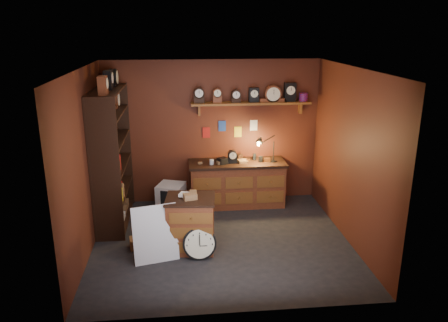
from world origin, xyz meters
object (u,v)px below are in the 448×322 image
(shelving_unit, at_px, (110,152))
(big_round_clock, at_px, (200,244))
(workbench, at_px, (237,181))
(low_cabinet, at_px, (191,222))

(shelving_unit, relative_size, big_round_clock, 5.22)
(shelving_unit, relative_size, workbench, 1.43)
(shelving_unit, distance_m, workbench, 2.41)
(workbench, distance_m, low_cabinet, 1.89)
(big_round_clock, bearing_deg, shelving_unit, 134.10)
(low_cabinet, bearing_deg, shelving_unit, 144.19)
(workbench, bearing_deg, shelving_unit, -167.48)
(shelving_unit, xyz_separation_m, big_round_clock, (1.42, -1.47, -1.01))
(shelving_unit, height_order, workbench, shelving_unit)
(workbench, height_order, low_cabinet, workbench)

